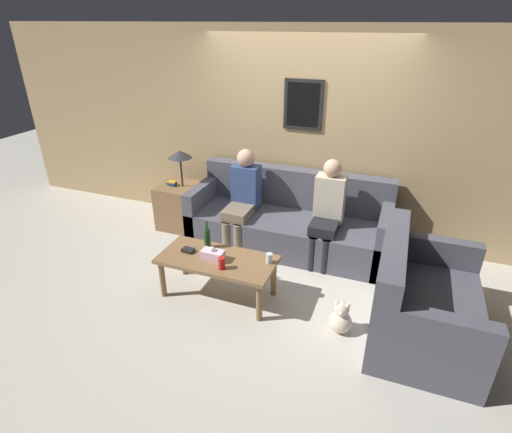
% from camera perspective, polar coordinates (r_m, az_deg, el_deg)
% --- Properties ---
extents(ground_plane, '(16.00, 16.00, 0.00)m').
position_cam_1_polar(ground_plane, '(4.79, 2.67, -6.97)').
color(ground_plane, beige).
extents(wall_back, '(9.00, 0.08, 2.60)m').
position_cam_1_polar(wall_back, '(5.16, 6.64, 11.29)').
color(wall_back, tan).
rests_on(wall_back, ground_plane).
extents(couch_main, '(2.46, 0.91, 0.93)m').
position_cam_1_polar(couch_main, '(5.09, 4.70, -0.81)').
color(couch_main, '#4C4C56').
rests_on(couch_main, ground_plane).
extents(couch_side, '(0.91, 1.36, 0.93)m').
position_cam_1_polar(couch_side, '(3.98, 22.40, -11.57)').
color(couch_side, '#4C4C56').
rests_on(couch_side, ground_plane).
extents(coffee_table, '(1.19, 0.55, 0.46)m').
position_cam_1_polar(coffee_table, '(4.12, -5.53, -6.65)').
color(coffee_table, olive).
rests_on(coffee_table, ground_plane).
extents(side_table_with_lamp, '(0.53, 0.53, 1.11)m').
position_cam_1_polar(side_table_with_lamp, '(5.61, -10.77, 1.87)').
color(side_table_with_lamp, olive).
rests_on(side_table_with_lamp, ground_plane).
extents(wine_bottle, '(0.07, 0.07, 0.31)m').
position_cam_1_polar(wine_bottle, '(4.22, -6.98, -2.98)').
color(wine_bottle, '#19421E').
rests_on(wine_bottle, coffee_table).
extents(drinking_glass, '(0.07, 0.07, 0.10)m').
position_cam_1_polar(drinking_glass, '(3.97, 1.91, -5.98)').
color(drinking_glass, silver).
rests_on(drinking_glass, coffee_table).
extents(book_stack, '(0.13, 0.09, 0.04)m').
position_cam_1_polar(book_stack, '(4.22, -9.67, -4.77)').
color(book_stack, black).
rests_on(book_stack, coffee_table).
extents(soda_can, '(0.07, 0.07, 0.12)m').
position_cam_1_polar(soda_can, '(3.89, -4.93, -6.67)').
color(soda_can, red).
rests_on(soda_can, coffee_table).
extents(tissue_box, '(0.23, 0.12, 0.14)m').
position_cam_1_polar(tissue_box, '(4.04, -6.19, -5.46)').
color(tissue_box, silver).
rests_on(tissue_box, coffee_table).
extents(person_left, '(0.34, 0.63, 1.21)m').
position_cam_1_polar(person_left, '(4.99, -1.92, 3.02)').
color(person_left, '#756651').
rests_on(person_left, ground_plane).
extents(person_right, '(0.34, 0.57, 1.23)m').
position_cam_1_polar(person_right, '(4.68, 10.18, 1.08)').
color(person_right, black).
rests_on(person_right, ground_plane).
extents(teddy_bear, '(0.21, 0.21, 0.33)m').
position_cam_1_polar(teddy_bear, '(3.89, 12.01, -14.10)').
color(teddy_bear, beige).
rests_on(teddy_bear, ground_plane).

